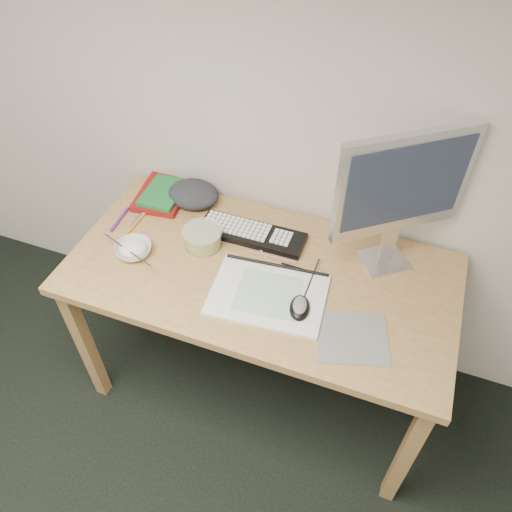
# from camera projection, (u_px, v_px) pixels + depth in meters

# --- Properties ---
(desk) EXTENTS (1.40, 0.70, 0.75)m
(desk) POSITION_uv_depth(u_px,v_px,m) (260.00, 286.00, 1.86)
(desk) COLOR tan
(desk) RESTS_ON ground
(mousepad) EXTENTS (0.27, 0.26, 0.00)m
(mousepad) POSITION_uv_depth(u_px,v_px,m) (353.00, 337.00, 1.60)
(mousepad) COLOR gray
(mousepad) RESTS_ON desk
(sketchpad) EXTENTS (0.42, 0.32, 0.01)m
(sketchpad) POSITION_uv_depth(u_px,v_px,m) (268.00, 295.00, 1.71)
(sketchpad) COLOR white
(sketchpad) RESTS_ON desk
(keyboard) EXTENTS (0.41, 0.13, 0.02)m
(keyboard) POSITION_uv_depth(u_px,v_px,m) (252.00, 234.00, 1.92)
(keyboard) COLOR black
(keyboard) RESTS_ON desk
(monitor) EXTENTS (0.39, 0.31, 0.54)m
(monitor) POSITION_uv_depth(u_px,v_px,m) (403.00, 188.00, 1.59)
(monitor) COLOR silver
(monitor) RESTS_ON desk
(mouse) EXTENTS (0.09, 0.12, 0.04)m
(mouse) POSITION_uv_depth(u_px,v_px,m) (300.00, 306.00, 1.65)
(mouse) COLOR black
(mouse) RESTS_ON sketchpad
(rice_bowl) EXTENTS (0.17, 0.17, 0.04)m
(rice_bowl) POSITION_uv_depth(u_px,v_px,m) (134.00, 250.00, 1.84)
(rice_bowl) COLOR white
(rice_bowl) RESTS_ON desk
(chopsticks) EXTENTS (0.25, 0.10, 0.02)m
(chopsticks) POSITION_uv_depth(u_px,v_px,m) (127.00, 250.00, 1.81)
(chopsticks) COLOR silver
(chopsticks) RESTS_ON rice_bowl
(fruit_tub) EXTENTS (0.18, 0.18, 0.07)m
(fruit_tub) POSITION_uv_depth(u_px,v_px,m) (203.00, 238.00, 1.87)
(fruit_tub) COLOR #E4CE50
(fruit_tub) RESTS_ON desk
(book_red) EXTENTS (0.22, 0.27, 0.03)m
(book_red) POSITION_uv_depth(u_px,v_px,m) (163.00, 194.00, 2.09)
(book_red) COLOR maroon
(book_red) RESTS_ON desk
(book_green) EXTENTS (0.16, 0.21, 0.02)m
(book_green) POSITION_uv_depth(u_px,v_px,m) (163.00, 193.00, 2.06)
(book_green) COLOR #1C7032
(book_green) RESTS_ON book_red
(cloth_lump) EXTENTS (0.19, 0.16, 0.07)m
(cloth_lump) POSITION_uv_depth(u_px,v_px,m) (193.00, 194.00, 2.05)
(cloth_lump) COLOR #272A2F
(cloth_lump) RESTS_ON desk
(pencil_pink) EXTENTS (0.20, 0.01, 0.01)m
(pencil_pink) POSITION_uv_depth(u_px,v_px,m) (271.00, 257.00, 1.84)
(pencil_pink) COLOR pink
(pencil_pink) RESTS_ON desk
(pencil_tan) EXTENTS (0.13, 0.13, 0.01)m
(pencil_tan) POSITION_uv_depth(u_px,v_px,m) (271.00, 264.00, 1.82)
(pencil_tan) COLOR tan
(pencil_tan) RESTS_ON desk
(pencil_black) EXTENTS (0.18, 0.01, 0.01)m
(pencil_black) POSITION_uv_depth(u_px,v_px,m) (305.00, 270.00, 1.80)
(pencil_black) COLOR black
(pencil_black) RESTS_ON desk
(marker_blue) EXTENTS (0.01, 0.13, 0.01)m
(marker_blue) POSITION_uv_depth(u_px,v_px,m) (139.00, 217.00, 2.00)
(marker_blue) COLOR #212FB7
(marker_blue) RESTS_ON desk
(marker_orange) EXTENTS (0.02, 0.13, 0.01)m
(marker_orange) POSITION_uv_depth(u_px,v_px,m) (136.00, 223.00, 1.97)
(marker_orange) COLOR orange
(marker_orange) RESTS_ON desk
(marker_purple) EXTENTS (0.02, 0.14, 0.01)m
(marker_purple) POSITION_uv_depth(u_px,v_px,m) (120.00, 219.00, 1.99)
(marker_purple) COLOR #58227F
(marker_purple) RESTS_ON desk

